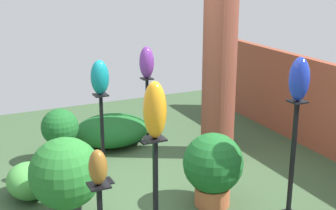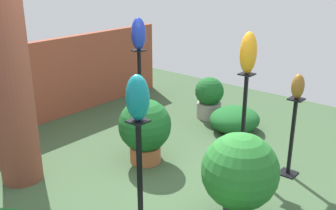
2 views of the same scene
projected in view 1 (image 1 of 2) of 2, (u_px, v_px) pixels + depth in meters
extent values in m
plane|color=#385133|center=(148.00, 201.00, 5.27)|extent=(8.00, 8.00, 0.00)
cylinder|color=brown|center=(220.00, 61.00, 6.23)|extent=(0.46, 0.46, 2.64)
cube|color=black|center=(148.00, 141.00, 7.03)|extent=(0.20, 0.20, 0.01)
cube|color=black|center=(147.00, 111.00, 6.89)|extent=(0.04, 0.04, 0.99)
cube|color=black|center=(147.00, 79.00, 6.75)|extent=(0.16, 0.16, 0.01)
cube|color=black|center=(104.00, 181.00, 5.74)|extent=(0.20, 0.20, 0.01)
cube|color=black|center=(103.00, 139.00, 5.58)|extent=(0.04, 0.04, 1.12)
cube|color=black|center=(101.00, 95.00, 5.42)|extent=(0.16, 0.16, 0.02)
cube|color=black|center=(292.00, 160.00, 4.80)|extent=(0.04, 0.04, 1.27)
cube|color=black|center=(297.00, 101.00, 4.62)|extent=(0.16, 0.16, 0.02)
cube|color=black|center=(156.00, 202.00, 4.04)|extent=(0.04, 0.04, 1.19)
cube|color=black|center=(155.00, 139.00, 3.87)|extent=(0.16, 0.16, 0.02)
cube|color=black|center=(99.00, 185.00, 3.56)|extent=(0.16, 0.16, 0.01)
ellipsoid|color=#6B2D8C|center=(147.00, 62.00, 6.68)|extent=(0.21, 0.21, 0.46)
ellipsoid|color=#0F727A|center=(100.00, 77.00, 5.36)|extent=(0.19, 0.21, 0.41)
ellipsoid|color=#192D9E|center=(299.00, 79.00, 4.55)|extent=(0.21, 0.20, 0.44)
ellipsoid|color=orange|center=(155.00, 110.00, 3.80)|extent=(0.21, 0.19, 0.48)
ellipsoid|color=brown|center=(98.00, 167.00, 3.52)|extent=(0.15, 0.14, 0.28)
cylinder|color=#B25B38|center=(212.00, 195.00, 5.18)|extent=(0.39, 0.39, 0.21)
sphere|color=#195923|center=(213.00, 163.00, 5.07)|extent=(0.66, 0.66, 0.66)
cylinder|color=#936B4C|center=(62.00, 152.00, 6.29)|extent=(0.39, 0.39, 0.28)
sphere|color=#195923|center=(60.00, 127.00, 6.19)|extent=(0.50, 0.50, 0.50)
sphere|color=#236B28|center=(65.00, 173.00, 4.71)|extent=(0.74, 0.74, 0.74)
ellipsoid|color=#195923|center=(112.00, 130.00, 6.88)|extent=(0.94, 1.10, 0.44)
ellipsoid|color=#479942|center=(29.00, 181.00, 5.32)|extent=(0.61, 0.49, 0.40)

